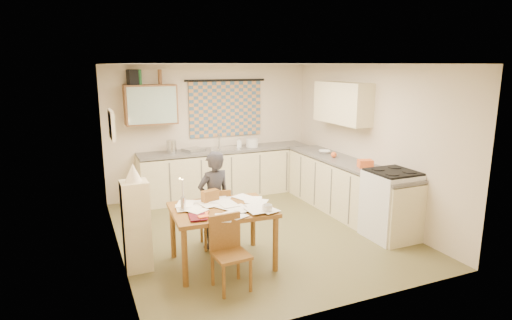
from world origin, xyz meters
name	(u,v)px	position (x,y,z in m)	size (l,w,h in m)	color
floor	(257,232)	(0.00, 0.00, -0.01)	(4.00, 4.50, 0.02)	brown
ceiling	(257,63)	(0.00, 0.00, 2.51)	(4.00, 4.50, 0.02)	white
wall_back	(211,130)	(0.00, 2.26, 1.25)	(4.00, 0.02, 2.50)	beige
wall_front	(348,193)	(0.00, -2.26, 1.25)	(4.00, 0.02, 2.50)	beige
wall_left	(114,164)	(-2.01, 0.00, 1.25)	(0.02, 4.50, 2.50)	beige
wall_right	(369,142)	(2.01, 0.00, 1.25)	(0.02, 4.50, 2.50)	beige
window_blind	(226,109)	(0.30, 2.22, 1.65)	(1.45, 0.03, 1.05)	#395B77
curtain_rod	(226,80)	(0.30, 2.20, 2.20)	(0.04, 0.04, 1.60)	black
wall_cabinet	(151,105)	(-1.15, 2.08, 1.80)	(0.90, 0.34, 0.70)	brown
wall_cabinet_glass	(152,105)	(-1.15, 1.91, 1.80)	(0.84, 0.02, 0.64)	#99B2A5
upper_cabinet_right	(342,103)	(1.83, 0.55, 1.85)	(0.34, 1.30, 0.70)	beige
framed_print	(111,125)	(-1.97, 0.40, 1.70)	(0.04, 0.50, 0.40)	beige
print_canvas	(113,125)	(-1.95, 0.40, 1.70)	(0.01, 0.42, 0.32)	white
counter_back	(226,173)	(0.20, 1.95, 0.45)	(3.30, 0.62, 0.92)	beige
counter_right	(346,188)	(1.70, 0.13, 0.45)	(0.62, 2.95, 0.92)	beige
stove	(391,205)	(1.70, -0.97, 0.50)	(0.65, 0.65, 1.01)	white
sink	(225,151)	(0.18, 1.95, 0.88)	(0.55, 0.45, 0.10)	silver
tap	(219,140)	(0.12, 2.13, 1.06)	(0.03, 0.03, 0.28)	silver
dish_rack	(194,150)	(-0.43, 1.95, 0.95)	(0.35, 0.30, 0.06)	silver
kettle	(172,147)	(-0.84, 1.95, 1.04)	(0.18, 0.18, 0.24)	silver
mixing_bowl	(252,143)	(0.74, 1.95, 1.00)	(0.24, 0.24, 0.16)	white
soap_bottle	(239,142)	(0.49, 2.00, 1.02)	(0.11, 0.11, 0.19)	white
bowl	(324,152)	(1.70, 0.85, 0.95)	(0.28, 0.28, 0.05)	white
orange_bag	(365,164)	(1.70, -0.33, 0.98)	(0.22, 0.16, 0.12)	orange
fruit_orange	(334,155)	(1.65, 0.47, 0.97)	(0.10, 0.10, 0.10)	orange
speaker	(132,77)	(-1.43, 2.08, 2.28)	(0.16, 0.20, 0.26)	black
bottle_green	(140,77)	(-1.31, 2.08, 2.28)	(0.07, 0.07, 0.26)	#195926
bottle_brown	(160,77)	(-0.96, 2.08, 2.28)	(0.07, 0.07, 0.26)	brown
dining_table	(222,236)	(-0.83, -0.81, 0.38)	(1.29, 1.01, 0.75)	brown
chair_far	(215,228)	(-0.75, -0.25, 0.26)	(0.43, 0.43, 0.85)	brown
chair_near	(231,267)	(-0.95, -1.42, 0.26)	(0.40, 0.40, 0.84)	brown
person	(214,200)	(-0.76, -0.26, 0.68)	(0.56, 0.44, 1.36)	black
shelf_stand	(137,226)	(-1.84, -0.53, 0.57)	(0.32, 0.30, 1.13)	beige
lampshade	(133,172)	(-1.84, -0.53, 1.24)	(0.20, 0.20, 0.22)	beige
letter_rack	(210,196)	(-0.90, -0.54, 0.83)	(0.22, 0.10, 0.16)	brown
mug	(267,208)	(-0.38, -1.18, 0.80)	(0.15, 0.15, 0.10)	white
magazine	(189,218)	(-1.31, -1.04, 0.76)	(0.23, 0.29, 0.02)	maroon
book	(193,214)	(-1.23, -0.91, 0.76)	(0.26, 0.30, 0.02)	orange
orange_box	(203,218)	(-1.16, -1.11, 0.77)	(0.12, 0.08, 0.04)	orange
eyeglasses	(240,214)	(-0.71, -1.12, 0.76)	(0.13, 0.04, 0.02)	black
candle_holder	(183,204)	(-1.30, -0.75, 0.84)	(0.06, 0.06, 0.18)	silver
candle	(183,188)	(-1.30, -0.74, 1.04)	(0.02, 0.02, 0.22)	white
candle_flame	(180,179)	(-1.33, -0.75, 1.16)	(0.02, 0.02, 0.02)	#FFCC66
papers	(229,205)	(-0.74, -0.79, 0.77)	(1.22, 0.99, 0.03)	white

